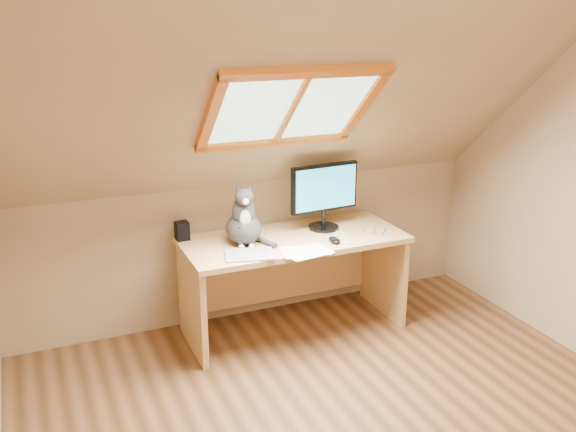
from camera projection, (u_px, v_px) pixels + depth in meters
room_shell at (394, 188)px, 2.78m from camera, size 3.52×3.52×2.41m
desk at (290, 263)px, 4.48m from camera, size 1.51×0.66×0.69m
monitor at (324, 192)px, 4.44m from camera, size 0.51×0.21×0.47m
cat at (244, 222)px, 4.19m from camera, size 0.28×0.32×0.43m
desk_speaker at (182, 231)px, 4.29m from camera, size 0.09×0.09×0.12m
graphics_tablet at (249, 255)px, 4.03m from camera, size 0.35×0.28×0.01m
mouse at (334, 240)px, 4.25m from camera, size 0.07×0.11×0.04m
papers at (300, 251)px, 4.10m from camera, size 0.33×0.27×0.00m
cables at (359, 233)px, 4.42m from camera, size 0.51×0.26×0.01m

